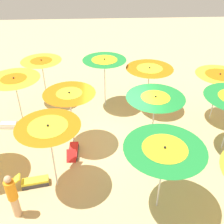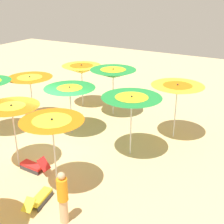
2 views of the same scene
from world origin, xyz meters
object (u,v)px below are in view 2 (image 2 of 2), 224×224
beach_umbrella_4 (70,91)px  beach_umbrella_5 (30,81)px  beach_umbrella_7 (12,111)px  lounger_2 (34,166)px  beach_umbrella_1 (113,74)px  lounger_0 (39,199)px  beach_umbrella_6 (52,126)px  beach_umbrella_2 (82,69)px  beach_umbrella_0 (177,90)px  beachgoer_0 (63,197)px  beach_umbrella_3 (132,101)px

beach_umbrella_4 → beach_umbrella_5: bearing=-4.9°
beach_umbrella_7 → lounger_2: 2.09m
beach_umbrella_1 → beach_umbrella_7: 5.91m
lounger_2 → lounger_0: bearing=139.0°
beach_umbrella_7 → beach_umbrella_6: bearing=168.5°
beach_umbrella_2 → beach_umbrella_4: bearing=116.4°
beach_umbrella_1 → beach_umbrella_6: bearing=103.5°
beach_umbrella_0 → beachgoer_0: beach_umbrella_0 is taller
beach_umbrella_4 → beachgoer_0: bearing=124.5°
beach_umbrella_3 → beach_umbrella_5: beach_umbrella_3 is taller
beach_umbrella_7 → beachgoer_0: (-3.25, 1.49, -1.32)m
beach_umbrella_2 → beach_umbrella_4: 3.37m
lounger_0 → lounger_2: 1.88m
lounger_2 → beach_umbrella_7: bearing=2.5°
beach_umbrella_2 → lounger_0: (-3.55, 7.42, -1.84)m
beach_umbrella_0 → lounger_0: beach_umbrella_0 is taller
beach_umbrella_7 → beach_umbrella_0: bearing=-129.5°
lounger_2 → beach_umbrella_5: bearing=-45.3°
beach_umbrella_5 → beach_umbrella_2: bearing=-109.1°
beach_umbrella_1 → beachgoer_0: bearing=109.6°
beach_umbrella_3 → beach_umbrella_7: bearing=41.1°
beach_umbrella_2 → beach_umbrella_4: beach_umbrella_2 is taller
beach_umbrella_3 → lounger_2: size_ratio=2.00×
beachgoer_0 → beach_umbrella_2: bearing=49.8°
beach_umbrella_4 → beach_umbrella_6: (-2.08, 3.59, 0.31)m
beach_umbrella_1 → beach_umbrella_7: (0.64, 5.88, 0.02)m
beach_umbrella_6 → beach_umbrella_3: bearing=-107.7°
beach_umbrella_0 → beach_umbrella_3: size_ratio=0.99×
beach_umbrella_5 → beachgoer_0: bearing=139.3°
beach_umbrella_5 → beach_umbrella_7: beach_umbrella_7 is taller
beach_umbrella_0 → beachgoer_0: size_ratio=1.48×
beach_umbrella_7 → beachgoer_0: bearing=155.4°
beach_umbrella_3 → lounger_0: beach_umbrella_3 is taller
beach_umbrella_4 → beach_umbrella_0: bearing=-155.3°
beach_umbrella_2 → beach_umbrella_4: size_ratio=1.05×
beach_umbrella_5 → lounger_2: beach_umbrella_5 is taller
beach_umbrella_5 → lounger_0: (-4.52, 4.62, -1.80)m
beachgoer_0 → beach_umbrella_5: bearing=67.7°
beach_umbrella_0 → beach_umbrella_3: (0.98, 2.26, 0.04)m
beach_umbrella_0 → beach_umbrella_6: (2.00, 5.46, 0.11)m
beach_umbrella_1 → beach_umbrella_3: 4.01m
beach_umbrella_7 → lounger_0: (-2.12, 1.26, -1.97)m
beachgoer_0 → lounger_2: bearing=77.5°
beach_umbrella_1 → lounger_0: size_ratio=1.88×
lounger_2 → beachgoer_0: beachgoer_0 is taller
beach_umbrella_2 → beach_umbrella_3: 5.72m
beach_umbrella_2 → lounger_0: 8.43m
beach_umbrella_7 → beachgoer_0: beach_umbrella_7 is taller
beach_umbrella_1 → beach_umbrella_5: size_ratio=1.09×
beach_umbrella_0 → beach_umbrella_7: size_ratio=1.00×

